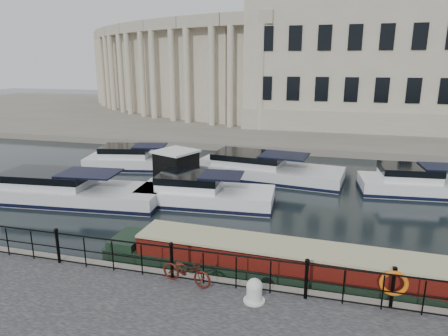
# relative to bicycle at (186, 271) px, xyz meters

# --- Properties ---
(ground_plane) EXTENTS (160.00, 160.00, 0.00)m
(ground_plane) POSITION_rel_bicycle_xyz_m (-0.52, 2.39, -0.98)
(ground_plane) COLOR black
(ground_plane) RESTS_ON ground
(far_bank) EXTENTS (120.00, 42.00, 0.55)m
(far_bank) POSITION_rel_bicycle_xyz_m (-0.52, 41.39, -0.71)
(far_bank) COLOR #6B665B
(far_bank) RESTS_ON ground_plane
(railing) EXTENTS (24.14, 0.14, 1.22)m
(railing) POSITION_rel_bicycle_xyz_m (-0.52, 0.14, 0.22)
(railing) COLOR black
(railing) RESTS_ON near_quay
(civic_building) EXTENTS (53.55, 31.84, 16.85)m
(civic_building) POSITION_rel_bicycle_xyz_m (-1.52, 37.10, 6.06)
(civic_building) COLOR #ADA38C
(civic_building) RESTS_ON far_bank
(bicycle) EXTENTS (1.73, 0.89, 0.86)m
(bicycle) POSITION_rel_bicycle_xyz_m (0.00, 0.00, 0.00)
(bicycle) COLOR #4A140D
(bicycle) RESTS_ON near_quay
(mooring_bollard) EXTENTS (0.61, 0.61, 0.68)m
(mooring_bollard) POSITION_rel_bicycle_xyz_m (2.12, -0.37, -0.11)
(mooring_bollard) COLOR silver
(mooring_bollard) RESTS_ON near_quay
(life_ring_post) EXTENTS (0.73, 0.20, 1.20)m
(life_ring_post) POSITION_rel_bicycle_xyz_m (5.73, 0.22, 0.32)
(life_ring_post) COLOR black
(life_ring_post) RESTS_ON near_quay
(narrowboat) EXTENTS (13.01, 2.20, 1.48)m
(narrowboat) POSITION_rel_bicycle_xyz_m (2.80, 2.00, -0.62)
(narrowboat) COLOR black
(narrowboat) RESTS_ON ground_plane
(harbour_hut) EXTENTS (3.54, 3.28, 2.18)m
(harbour_hut) POSITION_rel_bicycle_xyz_m (-4.53, 10.66, -0.03)
(harbour_hut) COLOR #6B665B
(harbour_hut) RESTS_ON ground_plane
(cabin_cruisers) EXTENTS (26.16, 10.82, 1.99)m
(cabin_cruisers) POSITION_rel_bicycle_xyz_m (-2.72, 10.88, -0.61)
(cabin_cruisers) COLOR silver
(cabin_cruisers) RESTS_ON ground_plane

